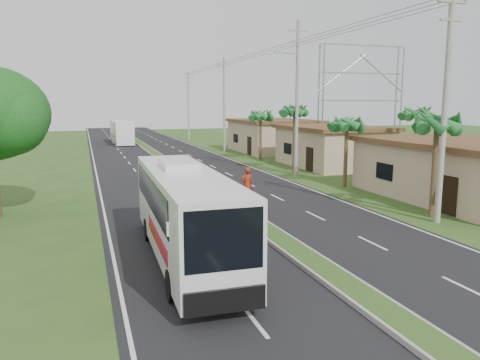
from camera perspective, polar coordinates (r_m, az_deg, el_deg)
name	(u,v)px	position (r m, az deg, el deg)	size (l,w,h in m)	color
ground	(294,252)	(18.41, 6.66, -8.71)	(180.00, 180.00, 0.00)	#29501D
road_asphalt	(186,176)	(37.04, -6.55, 0.43)	(14.00, 160.00, 0.02)	black
median_strip	(186,175)	(37.03, -6.55, 0.57)	(1.20, 160.00, 0.18)	gray
lane_edge_left	(98,181)	(36.28, -16.95, -0.11)	(0.12, 160.00, 0.01)	silver
lane_edge_right	(266,173)	(38.96, 3.14, 0.90)	(0.12, 160.00, 0.01)	silver
shop_near	(467,170)	(30.89, 25.90, 1.11)	(8.60, 12.60, 3.52)	tan
shop_mid	(332,146)	(43.68, 11.15, 4.10)	(7.60, 10.60, 3.67)	tan
shop_far	(273,135)	(56.24, 4.09, 5.44)	(8.60, 11.60, 3.82)	tan
palm_verge_a	(437,123)	(25.06, 22.92, 6.43)	(2.40, 2.40, 5.45)	#473321
palm_verge_b	(347,123)	(32.59, 12.90, 6.74)	(2.40, 2.40, 5.05)	#473321
palm_verge_c	(295,111)	(38.46, 6.70, 8.40)	(2.40, 2.40, 5.85)	#473321
palm_verge_d	(261,115)	(46.96, 2.55, 7.90)	(2.40, 2.40, 5.25)	#473321
palm_behind_shop	(417,113)	(39.71, 20.78, 7.62)	(2.40, 2.40, 5.65)	#473321
utility_pole_a	(445,104)	(23.96, 23.74, 8.52)	(1.60, 0.28, 11.00)	gray
utility_pole_b	(297,96)	(37.42, 6.93, 10.11)	(3.20, 0.28, 12.00)	gray
utility_pole_c	(224,104)	(56.16, -1.92, 9.28)	(1.60, 0.28, 11.00)	gray
utility_pole_d	(188,105)	(75.55, -6.30, 9.04)	(1.60, 0.28, 10.50)	gray
billboard_lattice	(361,93)	(54.52, 14.55, 10.20)	(10.18, 1.18, 12.07)	gray
coach_bus_main	(184,208)	(17.04, -6.80, -3.41)	(2.54, 10.99, 3.54)	silver
coach_bus_far	(121,131)	(69.68, -14.25, 5.84)	(2.58, 11.13, 3.23)	white
motorcyclist	(247,196)	(24.68, 0.87, -1.92)	(1.79, 0.65, 2.38)	black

